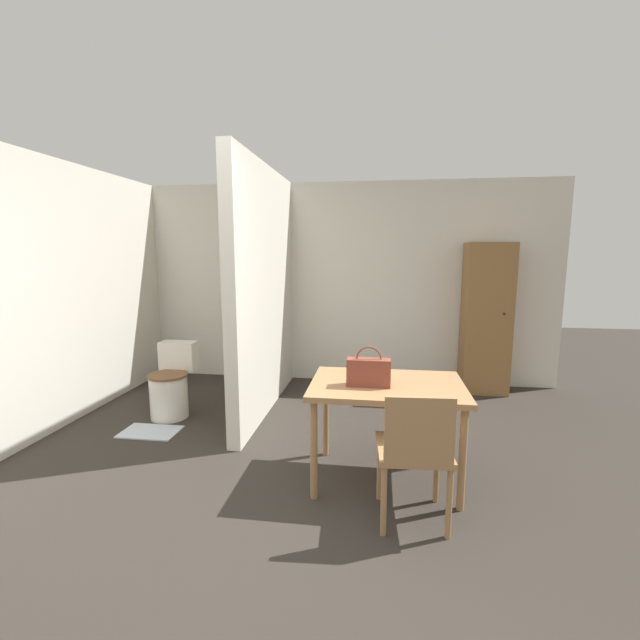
{
  "coord_description": "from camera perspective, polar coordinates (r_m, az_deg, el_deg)",
  "views": [
    {
      "loc": [
        0.65,
        -1.98,
        1.64
      ],
      "look_at": [
        0.15,
        1.59,
        1.07
      ],
      "focal_mm": 24.0,
      "sensor_mm": 36.0,
      "label": 1
    }
  ],
  "objects": [
    {
      "name": "ground_plane",
      "position": [
        2.65,
        -9.08,
        -29.34
      ],
      "size": [
        16.0,
        16.0,
        0.0
      ],
      "primitive_type": "plane",
      "color": "#2D2823"
    },
    {
      "name": "wall_back",
      "position": [
        5.5,
        1.21,
        4.88
      ],
      "size": [
        5.62,
        0.12,
        2.5
      ],
      "color": "beige",
      "rests_on": "ground_plane"
    },
    {
      "name": "wall_left",
      "position": [
        4.78,
        -31.28,
        2.98
      ],
      "size": [
        0.12,
        4.4,
        2.5
      ],
      "color": "beige",
      "rests_on": "ground_plane"
    },
    {
      "name": "partition_wall",
      "position": [
        4.48,
        -7.36,
        3.89
      ],
      "size": [
        0.12,
        2.16,
        2.5
      ],
      "color": "beige",
      "rests_on": "ground_plane"
    },
    {
      "name": "dining_table",
      "position": [
        3.12,
        8.89,
        -9.78
      ],
      "size": [
        1.07,
        0.75,
        0.73
      ],
      "color": "#997047",
      "rests_on": "ground_plane"
    },
    {
      "name": "wooden_chair",
      "position": [
        2.72,
        12.53,
        -16.5
      ],
      "size": [
        0.46,
        0.46,
        0.85
      ],
      "rotation": [
        0.0,
        0.0,
        0.06
      ],
      "color": "#997047",
      "rests_on": "ground_plane"
    },
    {
      "name": "toilet",
      "position": [
        4.63,
        -19.2,
        -8.24
      ],
      "size": [
        0.39,
        0.54,
        0.72
      ],
      "color": "silver",
      "rests_on": "ground_plane"
    },
    {
      "name": "handbag",
      "position": [
        2.99,
        6.5,
        -6.86
      ],
      "size": [
        0.3,
        0.11,
        0.28
      ],
      "color": "brown",
      "rests_on": "dining_table"
    },
    {
      "name": "wooden_cabinet",
      "position": [
        5.37,
        21.25,
        0.19
      ],
      "size": [
        0.52,
        0.42,
        1.76
      ],
      "color": "brown",
      "rests_on": "ground_plane"
    },
    {
      "name": "bath_mat",
      "position": [
        4.37,
        -21.68,
        -13.68
      ],
      "size": [
        0.52,
        0.33,
        0.01
      ],
      "color": "#B2BCC6",
      "rests_on": "ground_plane"
    }
  ]
}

